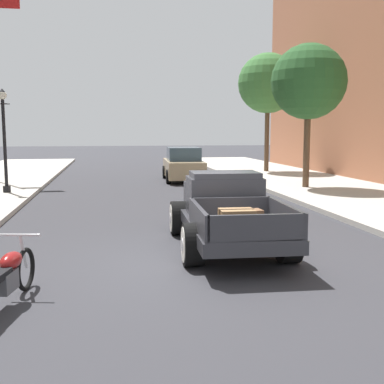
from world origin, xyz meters
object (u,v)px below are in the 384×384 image
at_px(hotrod_truck_gunmetal, 225,210).
at_px(street_lamp_far, 4,133).
at_px(car_background_tan, 183,165).
at_px(street_tree_third, 268,84).
at_px(street_tree_second, 309,82).
at_px(motorcycle_parked, 6,277).

distance_m(hotrod_truck_gunmetal, street_lamp_far, 11.04).
bearing_deg(car_background_tan, street_tree_third, 30.40).
xyz_separation_m(street_lamp_far, street_tree_second, (11.82, -0.26, 2.01)).
relative_size(motorcycle_parked, street_tree_second, 0.36).
bearing_deg(motorcycle_parked, car_background_tan, 73.04).
height_order(hotrod_truck_gunmetal, street_lamp_far, street_lamp_far).
relative_size(street_lamp_far, street_tree_second, 0.67).
bearing_deg(street_tree_second, motorcycle_parked, -128.58).
bearing_deg(motorcycle_parked, street_lamp_far, 101.19).
distance_m(motorcycle_parked, street_lamp_far, 12.47).
height_order(hotrod_truck_gunmetal, street_tree_second, street_tree_second).
bearing_deg(street_lamp_far, car_background_tan, 30.77).
relative_size(car_background_tan, street_lamp_far, 1.14).
height_order(hotrod_truck_gunmetal, street_tree_third, street_tree_third).
height_order(street_lamp_far, street_tree_second, street_tree_second).
distance_m(car_background_tan, street_tree_second, 7.37).
relative_size(hotrod_truck_gunmetal, street_tree_second, 0.86).
height_order(street_tree_second, street_tree_third, street_tree_third).
bearing_deg(hotrod_truck_gunmetal, car_background_tan, 85.12).
height_order(car_background_tan, street_tree_second, street_tree_second).
height_order(car_background_tan, street_tree_third, street_tree_third).
xyz_separation_m(motorcycle_parked, car_background_tan, (5.03, 16.50, 0.33)).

